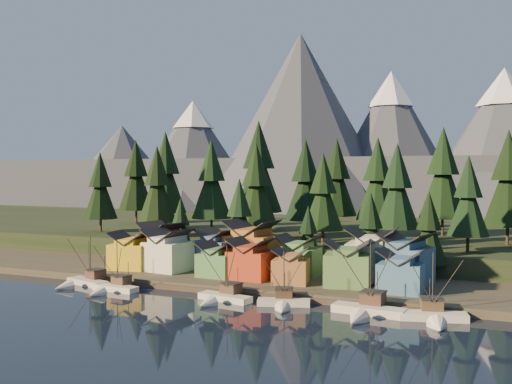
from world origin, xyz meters
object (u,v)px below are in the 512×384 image
at_px(boat_3, 221,291).
at_px(boat_0, 83,276).
at_px(boat_6, 434,308).
at_px(house_back_1, 218,248).
at_px(house_front_0, 131,249).
at_px(boat_1, 111,282).
at_px(house_back_0, 161,242).
at_px(boat_4, 283,296).
at_px(house_front_1, 168,249).
at_px(boat_5, 366,302).

bearing_deg(boat_3, boat_0, -172.59).
height_order(boat_0, boat_6, boat_6).
bearing_deg(house_back_1, boat_6, -12.03).
height_order(boat_3, house_front_0, boat_3).
bearing_deg(boat_6, boat_1, 167.87).
relative_size(house_front_0, house_back_0, 0.89).
bearing_deg(boat_1, boat_6, 6.98).
relative_size(boat_4, house_back_1, 1.09).
bearing_deg(boat_0, house_front_1, 70.48).
xyz_separation_m(boat_6, house_back_1, (-49.09, 22.22, 4.04)).
bearing_deg(house_front_1, boat_5, -11.28).
relative_size(boat_4, house_back_0, 0.98).
height_order(boat_4, boat_6, boat_6).
distance_m(boat_3, house_front_1, 27.65).
distance_m(boat_0, boat_3, 32.55).
height_order(boat_0, house_front_0, boat_0).
bearing_deg(house_back_1, house_front_1, -132.31).
xyz_separation_m(boat_0, house_back_1, (20.05, 21.57, 4.15)).
distance_m(boat_1, house_front_1, 18.09).
bearing_deg(house_back_0, boat_6, -6.78).
bearing_deg(boat_5, house_front_1, 166.61).
xyz_separation_m(boat_4, house_front_1, (-33.22, 15.61, 4.41)).
xyz_separation_m(boat_4, boat_5, (14.56, -0.67, 0.36)).
relative_size(boat_3, house_back_0, 1.08).
bearing_deg(house_back_0, house_front_0, -89.95).
bearing_deg(boat_6, boat_0, 165.66).
relative_size(boat_5, boat_6, 1.14).
bearing_deg(boat_0, boat_4, 15.56).
distance_m(boat_3, boat_4, 11.61).
relative_size(boat_0, boat_5, 0.87).
xyz_separation_m(house_front_1, house_back_0, (-6.79, 8.01, 0.29)).
bearing_deg(boat_3, house_front_1, 152.69).
relative_size(boat_1, house_back_1, 1.14).
bearing_deg(house_back_0, house_front_1, -36.48).
xyz_separation_m(boat_6, house_back_0, (-65.07, 23.70, 4.46)).
bearing_deg(boat_1, boat_0, 170.38).
bearing_deg(boat_4, house_front_0, 143.52).
xyz_separation_m(boat_5, house_back_0, (-54.57, 24.28, 4.33)).
xyz_separation_m(boat_1, house_back_1, (11.06, 23.97, 4.31)).
bearing_deg(house_front_1, boat_4, -17.64).
distance_m(boat_4, house_front_0, 44.73).
bearing_deg(house_front_0, boat_6, -21.70).
relative_size(boat_1, house_front_1, 1.10).
height_order(boat_4, house_back_1, house_back_1).
relative_size(boat_5, house_back_1, 1.40).
distance_m(boat_4, house_back_1, 32.94).
bearing_deg(boat_6, house_front_0, 154.01).
distance_m(boat_0, boat_4, 44.08).
bearing_deg(house_back_0, boat_5, -10.76).
distance_m(boat_4, house_back_0, 46.69).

